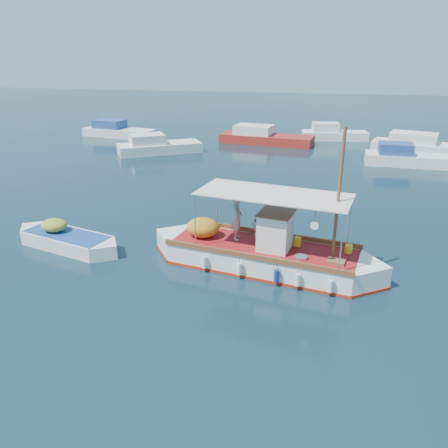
# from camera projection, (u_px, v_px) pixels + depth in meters

# --- Properties ---
(ground) EXTENTS (160.00, 160.00, 0.00)m
(ground) POSITION_uv_depth(u_px,v_px,m) (255.00, 257.00, 17.91)
(ground) COLOR black
(ground) RESTS_ON ground
(fishing_caique) EXTENTS (9.33, 3.76, 5.78)m
(fishing_caique) POSITION_uv_depth(u_px,v_px,m) (261.00, 254.00, 17.00)
(fishing_caique) COLOR white
(fishing_caique) RESTS_ON ground
(dinghy) EXTENTS (5.30, 2.52, 1.34)m
(dinghy) POSITION_uv_depth(u_px,v_px,m) (67.00, 241.00, 18.80)
(dinghy) COLOR white
(dinghy) RESTS_ON ground
(bg_boat_nw) EXTENTS (7.03, 5.67, 1.80)m
(bg_boat_nw) POSITION_uv_depth(u_px,v_px,m) (157.00, 147.00, 36.42)
(bg_boat_nw) COLOR silver
(bg_boat_nw) RESTS_ON ground
(bg_boat_n) EXTENTS (8.75, 3.92, 1.80)m
(bg_boat_n) POSITION_uv_depth(u_px,v_px,m) (264.00, 138.00, 40.35)
(bg_boat_n) COLOR maroon
(bg_boat_n) RESTS_ON ground
(bg_boat_ne) EXTENTS (6.02, 2.42, 1.80)m
(bg_boat_ne) POSITION_uv_depth(u_px,v_px,m) (404.00, 158.00, 32.52)
(bg_boat_ne) COLOR silver
(bg_boat_ne) RESTS_ON ground
(bg_boat_e) EXTENTS (9.51, 5.06, 1.80)m
(bg_boat_e) POSITION_uv_depth(u_px,v_px,m) (426.00, 147.00, 36.34)
(bg_boat_e) COLOR silver
(bg_boat_e) RESTS_ON ground
(bg_boat_far_w) EXTENTS (7.61, 3.46, 1.80)m
(bg_boat_far_w) POSITION_uv_depth(u_px,v_px,m) (117.00, 132.00, 43.57)
(bg_boat_far_w) COLOR silver
(bg_boat_far_w) RESTS_ON ground
(bg_boat_far_n) EXTENTS (6.34, 2.81, 1.80)m
(bg_boat_far_n) POSITION_uv_depth(u_px,v_px,m) (333.00, 135.00, 42.00)
(bg_boat_far_n) COLOR silver
(bg_boat_far_n) RESTS_ON ground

